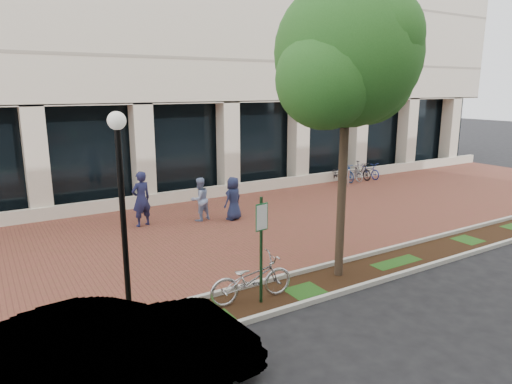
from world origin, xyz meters
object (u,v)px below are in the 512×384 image
bollard (348,178)px  bike_rack_cluster (353,172)px  parking_sign (261,237)px  pedestrian_right (233,198)px  street_tree (348,63)px  sedan_near_curb (105,365)px  locked_bicycle (251,279)px  pedestrian_left (141,199)px  pedestrian_mid (200,199)px  lamppost (123,208)px

bollard → bike_rack_cluster: size_ratio=0.30×
parking_sign → pedestrian_right: parking_sign is taller
street_tree → sedan_near_curb: (-6.54, -2.14, -4.58)m
locked_bicycle → pedestrian_right: (2.86, 6.05, 0.27)m
bike_rack_cluster → sedan_near_curb: sedan_near_curb is taller
pedestrian_left → pedestrian_mid: (2.05, -0.43, -0.18)m
pedestrian_left → lamppost: bearing=56.3°
pedestrian_left → sedan_near_curb: size_ratio=0.41×
street_tree → bike_rack_cluster: size_ratio=2.48×
lamppost → parking_sign: bearing=-15.1°
bike_rack_cluster → sedan_near_curb: size_ratio=0.62×
parking_sign → sedan_near_curb: size_ratio=0.52×
pedestrian_right → lamppost: bearing=23.7°
pedestrian_left → street_tree: bearing=100.2°
bollard → pedestrian_left: bearing=-174.2°
parking_sign → pedestrian_right: (2.73, 6.28, -0.77)m
pedestrian_left → pedestrian_right: 3.31m
pedestrian_left → pedestrian_mid: bearing=154.5°
street_tree → pedestrian_right: (0.09, 5.95, -4.57)m
parking_sign → bollard: parking_sign is taller
pedestrian_left → bollard: pedestrian_left is taller
pedestrian_mid → bollard: pedestrian_mid is taller
parking_sign → pedestrian_left: 7.29m
pedestrian_left → bike_rack_cluster: size_ratio=0.67×
sedan_near_curb → pedestrian_mid: bearing=-36.9°
lamppost → pedestrian_right: (5.53, 5.52, -1.66)m
parking_sign → bollard: (10.37, 8.36, -1.13)m
bike_rack_cluster → sedan_near_curb: bearing=-137.5°
locked_bicycle → pedestrian_mid: size_ratio=1.26×
street_tree → sedan_near_curb: 8.26m
pedestrian_right → bollard: size_ratio=1.81×
bike_rack_cluster → locked_bicycle: bearing=-135.4°
bollard → sedan_near_curb: sedan_near_curb is taller
pedestrian_mid → bike_rack_cluster: 10.41m
locked_bicycle → pedestrian_left: (-0.29, 7.03, 0.45)m
pedestrian_left → locked_bicycle: bearing=78.8°
parking_sign → lamppost: 3.04m
locked_bicycle → pedestrian_right: 6.70m
street_tree → pedestrian_mid: 8.01m
pedestrian_left → sedan_near_curb: pedestrian_left is taller
pedestrian_mid → bike_rack_cluster: (10.07, 2.61, -0.35)m
locked_bicycle → pedestrian_mid: (1.75, 6.60, 0.27)m
street_tree → pedestrian_right: 7.50m
bike_rack_cluster → pedestrian_left: bearing=-163.1°
lamppost → pedestrian_mid: 7.69m
locked_bicycle → pedestrian_left: bearing=7.6°
bollard → bike_rack_cluster: bearing=39.0°
street_tree → locked_bicycle: (-2.77, -0.10, -4.84)m
lamppost → pedestrian_mid: size_ratio=2.71×
pedestrian_right → parking_sign: bearing=45.2°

